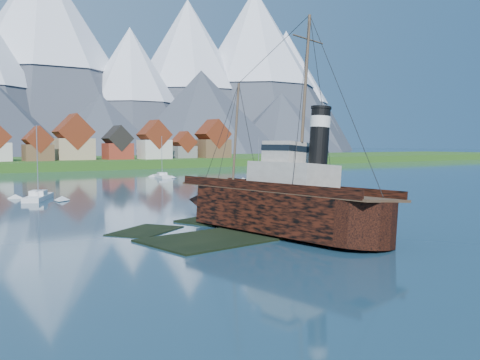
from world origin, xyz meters
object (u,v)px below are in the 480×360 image
sailboat_d (259,179)px  sailboat_f (38,198)px  tugboat_wreck (271,203)px  sailboat_e (162,177)px

sailboat_d → sailboat_f: bearing=-129.0°
sailboat_d → sailboat_f: 58.83m
tugboat_wreck → sailboat_d: tugboat_wreck is taller
tugboat_wreck → sailboat_e: bearing=64.5°
sailboat_d → sailboat_e: sailboat_e is taller
tugboat_wreck → sailboat_d: size_ratio=2.62×
tugboat_wreck → sailboat_d: (42.76, 62.93, -2.70)m
sailboat_d → tugboat_wreck: bearing=-89.9°
sailboat_e → sailboat_f: sailboat_f is taller
sailboat_e → tugboat_wreck: bearing=-97.1°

